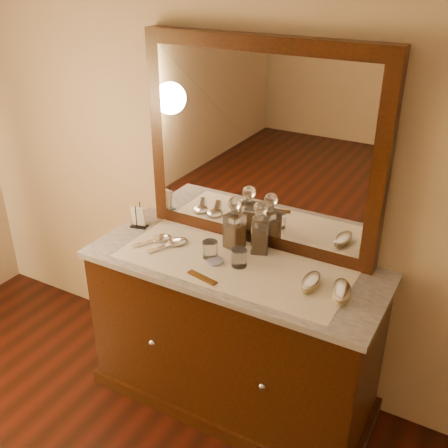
# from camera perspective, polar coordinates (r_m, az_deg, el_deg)

# --- Properties ---
(dresser_cabinet) EXTENTS (1.40, 0.55, 0.82)m
(dresser_cabinet) POSITION_cam_1_polar(r_m,az_deg,el_deg) (2.77, 1.04, -11.97)
(dresser_cabinet) COLOR black
(dresser_cabinet) RESTS_ON floor
(dresser_plinth) EXTENTS (1.46, 0.59, 0.08)m
(dresser_plinth) POSITION_cam_1_polar(r_m,az_deg,el_deg) (3.02, 0.98, -17.43)
(dresser_plinth) COLOR black
(dresser_plinth) RESTS_ON floor
(knob_left) EXTENTS (0.04, 0.04, 0.04)m
(knob_left) POSITION_cam_1_polar(r_m,az_deg,el_deg) (2.69, -7.71, -12.54)
(knob_left) COLOR silver
(knob_left) RESTS_ON dresser_cabinet
(knob_right) EXTENTS (0.04, 0.04, 0.04)m
(knob_right) POSITION_cam_1_polar(r_m,az_deg,el_deg) (2.45, 4.17, -17.04)
(knob_right) COLOR silver
(knob_right) RESTS_ON dresser_cabinet
(marble_top) EXTENTS (1.44, 0.59, 0.03)m
(marble_top) POSITION_cam_1_polar(r_m,az_deg,el_deg) (2.52, 1.12, -4.46)
(marble_top) COLOR silver
(marble_top) RESTS_ON dresser_cabinet
(mirror_frame) EXTENTS (1.20, 0.08, 1.00)m
(mirror_frame) POSITION_cam_1_polar(r_m,az_deg,el_deg) (2.50, 3.93, 8.26)
(mirror_frame) COLOR black
(mirror_frame) RESTS_ON marble_top
(mirror_glass) EXTENTS (1.06, 0.01, 0.86)m
(mirror_glass) POSITION_cam_1_polar(r_m,az_deg,el_deg) (2.47, 3.58, 8.04)
(mirror_glass) COLOR white
(mirror_glass) RESTS_ON marble_top
(lace_runner) EXTENTS (1.10, 0.45, 0.00)m
(lace_runner) POSITION_cam_1_polar(r_m,az_deg,el_deg) (2.50, 0.90, -4.34)
(lace_runner) COLOR silver
(lace_runner) RESTS_ON marble_top
(pin_dish) EXTENTS (0.09, 0.09, 0.01)m
(pin_dish) POSITION_cam_1_polar(r_m,az_deg,el_deg) (2.50, -0.96, -4.03)
(pin_dish) COLOR white
(pin_dish) RESTS_ON lace_runner
(comb) EXTENTS (0.16, 0.06, 0.01)m
(comb) POSITION_cam_1_polar(r_m,az_deg,el_deg) (2.39, -2.36, -5.78)
(comb) COLOR brown
(comb) RESTS_ON lace_runner
(napkin_rack) EXTENTS (0.10, 0.07, 0.13)m
(napkin_rack) POSITION_cam_1_polar(r_m,az_deg,el_deg) (2.85, -9.19, 0.68)
(napkin_rack) COLOR black
(napkin_rack) RESTS_ON marble_top
(decanter_left) EXTENTS (0.10, 0.10, 0.27)m
(decanter_left) POSITION_cam_1_polar(r_m,az_deg,el_deg) (2.59, 1.14, -0.44)
(decanter_left) COLOR #945815
(decanter_left) RESTS_ON lace_runner
(decanter_right) EXTENTS (0.11, 0.11, 0.27)m
(decanter_right) POSITION_cam_1_polar(r_m,az_deg,el_deg) (2.55, 3.92, -0.94)
(decanter_right) COLOR #945815
(decanter_right) RESTS_ON lace_runner
(brush_near) EXTENTS (0.08, 0.17, 0.04)m
(brush_near) POSITION_cam_1_polar(r_m,az_deg,el_deg) (2.36, 9.33, -6.19)
(brush_near) COLOR #95845B
(brush_near) RESTS_ON lace_runner
(brush_far) EXTENTS (0.13, 0.19, 0.05)m
(brush_far) POSITION_cam_1_polar(r_m,az_deg,el_deg) (2.31, 12.51, -7.12)
(brush_far) COLOR #95845B
(brush_far) RESTS_ON lace_runner
(hand_mirror_outer) EXTENTS (0.15, 0.21, 0.02)m
(hand_mirror_outer) POSITION_cam_1_polar(r_m,az_deg,el_deg) (2.71, -7.12, -1.59)
(hand_mirror_outer) COLOR silver
(hand_mirror_outer) RESTS_ON lace_runner
(hand_mirror_inner) EXTENTS (0.14, 0.23, 0.02)m
(hand_mirror_inner) POSITION_cam_1_polar(r_m,az_deg,el_deg) (2.66, -5.44, -2.03)
(hand_mirror_inner) COLOR silver
(hand_mirror_inner) RESTS_ON lace_runner
(tumblers) EXTENTS (0.23, 0.07, 0.08)m
(tumblers) POSITION_cam_1_polar(r_m,az_deg,el_deg) (2.50, 0.05, -3.20)
(tumblers) COLOR white
(tumblers) RESTS_ON lace_runner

